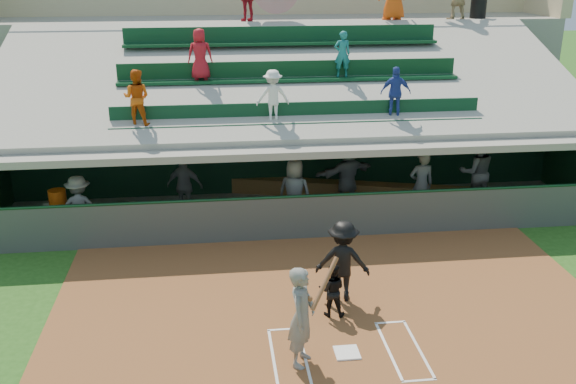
{
  "coord_description": "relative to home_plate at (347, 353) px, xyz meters",
  "views": [
    {
      "loc": [
        -2.17,
        -9.41,
        6.56
      ],
      "look_at": [
        -0.63,
        3.5,
        1.8
      ],
      "focal_mm": 40.0,
      "sensor_mm": 36.0,
      "label": 1
    }
  ],
  "objects": [
    {
      "name": "ground",
      "position": [
        0.0,
        0.0,
        -0.04
      ],
      "size": [
        100.0,
        100.0,
        0.0
      ],
      "primitive_type": "plane",
      "color": "#214D15",
      "rests_on": "ground"
    },
    {
      "name": "dirt_slab",
      "position": [
        0.0,
        0.5,
        -0.03
      ],
      "size": [
        11.0,
        9.0,
        0.02
      ],
      "primitive_type": "cube",
      "color": "brown",
      "rests_on": "ground"
    },
    {
      "name": "home_plate",
      "position": [
        0.0,
        0.0,
        0.0
      ],
      "size": [
        0.43,
        0.43,
        0.03
      ],
      "primitive_type": "cube",
      "color": "white",
      "rests_on": "dirt_slab"
    },
    {
      "name": "batters_box_chalk",
      "position": [
        0.0,
        0.0,
        -0.01
      ],
      "size": [
        2.65,
        1.85,
        0.01
      ],
      "color": "silver",
      "rests_on": "dirt_slab"
    },
    {
      "name": "dugout_floor",
      "position": [
        0.0,
        6.75,
        -0.02
      ],
      "size": [
        16.0,
        3.5,
        0.04
      ],
      "primitive_type": "cube",
      "color": "gray",
      "rests_on": "ground"
    },
    {
      "name": "concourse_slab",
      "position": [
        0.0,
        13.5,
        2.26
      ],
      "size": [
        20.0,
        3.0,
        4.6
      ],
      "primitive_type": "cube",
      "color": "gray",
      "rests_on": "ground"
    },
    {
      "name": "grandstand",
      "position": [
        -0.01,
        10.51,
        2.23
      ],
      "size": [
        20.4,
        10.4,
        7.8
      ],
      "color": "#474C47",
      "rests_on": "ground"
    },
    {
      "name": "batter_at_plate",
      "position": [
        -0.83,
        -0.16,
        0.89
      ],
      "size": [
        0.96,
        0.81,
        1.95
      ],
      "color": "#61645E",
      "rests_on": "dirt_slab"
    },
    {
      "name": "catcher",
      "position": [
        -0.04,
        1.32,
        0.52
      ],
      "size": [
        0.59,
        0.5,
        1.07
      ],
      "primitive_type": "imported",
      "rotation": [
        0.0,
        0.0,
        2.94
      ],
      "color": "black",
      "rests_on": "dirt_slab"
    },
    {
      "name": "home_umpire",
      "position": [
        0.29,
        1.93,
        0.83
      ],
      "size": [
        1.21,
        0.86,
        1.69
      ],
      "primitive_type": "imported",
      "rotation": [
        0.0,
        0.0,
        2.91
      ],
      "color": "black",
      "rests_on": "dirt_slab"
    },
    {
      "name": "dugout_bench",
      "position": [
        0.3,
        8.03,
        0.23
      ],
      "size": [
        14.43,
        4.58,
        0.45
      ],
      "primitive_type": "cube",
      "rotation": [
        0.0,
        0.0,
        -0.28
      ],
      "color": "olive",
      "rests_on": "dugout_floor"
    },
    {
      "name": "white_table",
      "position": [
        -6.01,
        5.96,
        0.37
      ],
      "size": [
        0.97,
        0.82,
        0.74
      ],
      "primitive_type": "cube",
      "rotation": [
        0.0,
        0.0,
        0.25
      ],
      "color": "silver",
      "rests_on": "dugout_floor"
    },
    {
      "name": "water_cooler",
      "position": [
        -6.06,
        5.91,
        0.96
      ],
      "size": [
        0.43,
        0.43,
        0.43
      ],
      "primitive_type": "cylinder",
      "color": "#D2510C",
      "rests_on": "white_table"
    },
    {
      "name": "dugout_player_a",
      "position": [
        -5.48,
        5.57,
        0.82
      ],
      "size": [
        1.09,
        0.68,
        1.62
      ],
      "primitive_type": "imported",
      "rotation": [
        0.0,
        0.0,
        3.21
      ],
      "color": "#575954",
      "rests_on": "dugout_floor"
    },
    {
      "name": "dugout_player_b",
      "position": [
        -2.99,
        6.81,
        0.84
      ],
      "size": [
        1.05,
        0.67,
        1.67
      ],
      "primitive_type": "imported",
      "rotation": [
        0.0,
        0.0,
        2.85
      ],
      "color": "#575A55",
      "rests_on": "dugout_floor"
    },
    {
      "name": "dugout_player_c",
      "position": [
        -0.18,
        5.82,
        0.89
      ],
      "size": [
        1.02,
        0.87,
        1.76
      ],
      "primitive_type": "imported",
      "rotation": [
        0.0,
        0.0,
        2.71
      ],
      "color": "#585B56",
      "rests_on": "dugout_floor"
    },
    {
      "name": "dugout_player_d",
      "position": [
        1.4,
        6.83,
        0.97
      ],
      "size": [
        1.87,
        1.25,
        1.93
      ],
      "primitive_type": "imported",
      "rotation": [
        0.0,
        0.0,
        3.56
      ],
      "color": "#62645E",
      "rests_on": "dugout_floor"
    },
    {
      "name": "dugout_player_e",
      "position": [
        3.19,
        5.94,
        0.91
      ],
      "size": [
        0.68,
        0.47,
        1.82
      ],
      "primitive_type": "imported",
      "rotation": [
        0.0,
        0.0,
        3.19
      ],
      "color": "#52544F",
      "rests_on": "dugout_floor"
    },
    {
      "name": "dugout_player_f",
      "position": [
        4.95,
        6.56,
        1.0
      ],
      "size": [
        1.0,
        0.79,
        1.98
      ],
      "primitive_type": "imported",
      "rotation": [
        0.0,
        0.0,
        3.09
      ],
      "color": "#535550",
      "rests_on": "dugout_floor"
    },
    {
      "name": "trash_bin",
      "position": [
        7.02,
        12.45,
        4.97
      ],
      "size": [
        0.54,
        0.54,
        0.8
      ],
      "primitive_type": "cylinder",
      "color": "black",
      "rests_on": "concourse_slab"
    }
  ]
}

